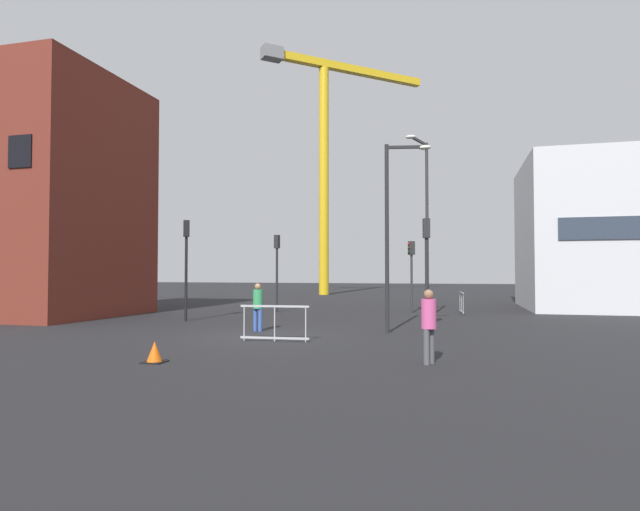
# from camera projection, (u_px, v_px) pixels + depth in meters

# --- Properties ---
(ground) EXTENTS (160.00, 160.00, 0.00)m
(ground) POSITION_uv_depth(u_px,v_px,m) (262.00, 336.00, 16.96)
(ground) COLOR black
(brick_building) EXTENTS (7.00, 7.70, 11.22)m
(brick_building) POSITION_uv_depth(u_px,v_px,m) (48.00, 198.00, 24.88)
(brick_building) COLOR maroon
(brick_building) RESTS_ON ground
(construction_crane) EXTENTS (13.31, 11.99, 21.98)m
(construction_crane) POSITION_uv_depth(u_px,v_px,m) (327.00, 137.00, 48.67)
(construction_crane) COLOR gold
(construction_crane) RESTS_ON ground
(streetlamp_tall) EXTENTS (0.85, 1.91, 7.91)m
(streetlamp_tall) POSITION_uv_depth(u_px,v_px,m) (425.00, 214.00, 23.33)
(streetlamp_tall) COLOR #2D2D30
(streetlamp_tall) RESTS_ON ground
(streetlamp_short) EXTENTS (1.56, 0.44, 6.47)m
(streetlamp_short) POSITION_uv_depth(u_px,v_px,m) (393.00, 221.00, 17.97)
(streetlamp_short) COLOR #232326
(streetlamp_short) RESTS_ON ground
(traffic_light_island) EXTENTS (0.26, 0.38, 4.02)m
(traffic_light_island) POSITION_uv_depth(u_px,v_px,m) (277.00, 260.00, 27.42)
(traffic_light_island) COLOR #232326
(traffic_light_island) RESTS_ON ground
(traffic_light_crosswalk) EXTENTS (0.35, 0.38, 4.28)m
(traffic_light_crosswalk) POSITION_uv_depth(u_px,v_px,m) (186.00, 254.00, 22.28)
(traffic_light_crosswalk) COLOR black
(traffic_light_crosswalk) RESTS_ON ground
(traffic_light_far) EXTENTS (0.37, 0.37, 3.66)m
(traffic_light_far) POSITION_uv_depth(u_px,v_px,m) (411.00, 264.00, 26.86)
(traffic_light_far) COLOR #2D2D30
(traffic_light_far) RESTS_ON ground
(traffic_light_verge) EXTENTS (0.29, 0.39, 4.02)m
(traffic_light_verge) POSITION_uv_depth(u_px,v_px,m) (426.00, 255.00, 18.95)
(traffic_light_verge) COLOR #232326
(traffic_light_verge) RESTS_ON ground
(pedestrian_walking) EXTENTS (0.34, 0.34, 1.68)m
(pedestrian_walking) POSITION_uv_depth(u_px,v_px,m) (429.00, 321.00, 11.84)
(pedestrian_walking) COLOR #4C4C51
(pedestrian_walking) RESTS_ON ground
(pedestrian_waiting) EXTENTS (0.34, 0.34, 1.68)m
(pedestrian_waiting) POSITION_uv_depth(u_px,v_px,m) (258.00, 303.00, 18.42)
(pedestrian_waiting) COLOR #33519E
(pedestrian_waiting) RESTS_ON ground
(safety_barrier_front) EXTENTS (0.23, 1.90, 1.08)m
(safety_barrier_front) POSITION_uv_depth(u_px,v_px,m) (461.00, 302.00, 26.11)
(safety_barrier_front) COLOR gray
(safety_barrier_front) RESTS_ON ground
(safety_barrier_mid_span) EXTENTS (2.12, 0.21, 1.08)m
(safety_barrier_mid_span) POSITION_uv_depth(u_px,v_px,m) (275.00, 323.00, 15.72)
(safety_barrier_mid_span) COLOR #B2B5BA
(safety_barrier_mid_span) RESTS_ON ground
(traffic_cone_on_verge) EXTENTS (0.48, 0.48, 0.49)m
(traffic_cone_on_verge) POSITION_uv_depth(u_px,v_px,m) (155.00, 353.00, 12.02)
(traffic_cone_on_verge) COLOR black
(traffic_cone_on_verge) RESTS_ON ground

